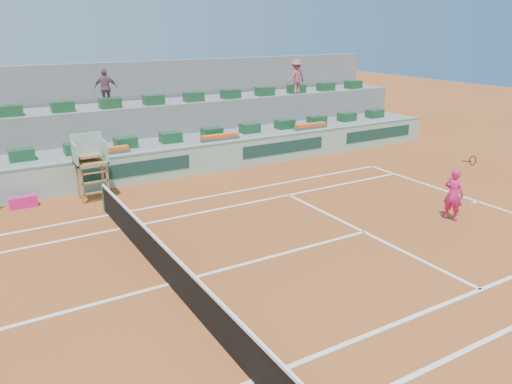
# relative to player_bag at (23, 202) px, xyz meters

# --- Properties ---
(ground) EXTENTS (90.00, 90.00, 0.00)m
(ground) POSITION_rel_player_bag_xyz_m (2.35, -7.81, -0.20)
(ground) COLOR brown
(ground) RESTS_ON ground
(seating_tier_lower) EXTENTS (36.00, 4.00, 1.20)m
(seating_tier_lower) POSITION_rel_player_bag_xyz_m (2.35, 2.89, 0.40)
(seating_tier_lower) COLOR gray
(seating_tier_lower) RESTS_ON ground
(seating_tier_upper) EXTENTS (36.00, 2.40, 2.60)m
(seating_tier_upper) POSITION_rel_player_bag_xyz_m (2.35, 4.49, 1.10)
(seating_tier_upper) COLOR gray
(seating_tier_upper) RESTS_ON ground
(stadium_back_wall) EXTENTS (36.00, 0.40, 4.40)m
(stadium_back_wall) POSITION_rel_player_bag_xyz_m (2.35, 6.09, 2.00)
(stadium_back_wall) COLOR gray
(stadium_back_wall) RESTS_ON ground
(player_bag) EXTENTS (0.91, 0.40, 0.40)m
(player_bag) POSITION_rel_player_bag_xyz_m (0.00, 0.00, 0.00)
(player_bag) COLOR #DC1C71
(player_bag) RESTS_ON ground
(spectator_mid) EXTENTS (1.08, 0.74, 1.71)m
(spectator_mid) POSITION_rel_player_bag_xyz_m (4.28, 4.08, 3.25)
(spectator_mid) COLOR #785059
(spectator_mid) RESTS_ON seating_tier_upper
(spectator_right) EXTENTS (1.23, 0.82, 1.77)m
(spectator_right) POSITION_rel_player_bag_xyz_m (14.15, 3.66, 3.28)
(spectator_right) COLOR #A65358
(spectator_right) RESTS_ON seating_tier_upper
(court_lines) EXTENTS (23.89, 11.09, 0.01)m
(court_lines) POSITION_rel_player_bag_xyz_m (2.35, -7.81, -0.20)
(court_lines) COLOR white
(court_lines) RESTS_ON ground
(tennis_net) EXTENTS (0.10, 11.97, 1.10)m
(tennis_net) POSITION_rel_player_bag_xyz_m (2.35, -7.81, 0.32)
(tennis_net) COLOR black
(tennis_net) RESTS_ON ground
(advertising_hoarding) EXTENTS (36.00, 0.34, 1.26)m
(advertising_hoarding) POSITION_rel_player_bag_xyz_m (2.37, 0.69, 0.43)
(advertising_hoarding) COLOR #8FB4A0
(advertising_hoarding) RESTS_ON ground
(umpire_chair) EXTENTS (1.10, 0.90, 2.40)m
(umpire_chair) POSITION_rel_player_bag_xyz_m (2.35, -0.31, 1.34)
(umpire_chair) COLOR olive
(umpire_chair) RESTS_ON ground
(seat_row_lower) EXTENTS (32.90, 0.60, 0.44)m
(seat_row_lower) POSITION_rel_player_bag_xyz_m (2.35, 1.99, 1.22)
(seat_row_lower) COLOR #194B28
(seat_row_lower) RESTS_ON seating_tier_lower
(seat_row_upper) EXTENTS (32.90, 0.60, 0.44)m
(seat_row_upper) POSITION_rel_player_bag_xyz_m (2.35, 3.89, 2.62)
(seat_row_upper) COLOR #194B28
(seat_row_upper) RESTS_ON seating_tier_upper
(flower_planters) EXTENTS (26.80, 0.36, 0.28)m
(flower_planters) POSITION_rel_player_bag_xyz_m (0.85, 1.19, 1.13)
(flower_planters) COLOR #535353
(flower_planters) RESTS_ON seating_tier_lower
(tennis_player) EXTENTS (0.56, 0.92, 2.28)m
(tennis_player) POSITION_rel_player_bag_xyz_m (11.94, -8.46, 0.68)
(tennis_player) COLOR #DC1C71
(tennis_player) RESTS_ON ground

